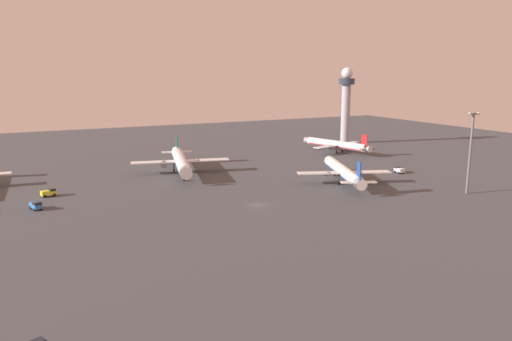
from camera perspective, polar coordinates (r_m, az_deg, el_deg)
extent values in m
plane|color=#424449|center=(133.01, 0.11, -4.10)|extent=(416.00, 416.00, 0.00)
cylinder|color=#A8A8B2|center=(249.73, 10.57, 6.58)|extent=(4.40, 4.40, 29.82)
cylinder|color=#2D3847|center=(248.88, 10.71, 10.34)|extent=(8.00, 8.00, 3.00)
sphere|color=silver|center=(248.84, 10.74, 11.27)|extent=(5.60, 5.60, 5.60)
cylinder|color=silver|center=(160.69, 10.32, -0.09)|extent=(15.85, 33.51, 3.64)
cone|color=silver|center=(178.15, 8.75, 1.10)|extent=(4.06, 3.39, 3.46)
cone|color=silver|center=(143.29, 12.29, -1.60)|extent=(4.03, 3.69, 3.28)
cube|color=silver|center=(159.83, 10.41, -0.23)|extent=(30.00, 14.64, 0.34)
cube|color=silver|center=(144.94, 12.08, -1.36)|extent=(10.67, 5.95, 0.34)
cube|color=#19479E|center=(144.59, 12.09, -0.21)|extent=(1.37, 2.97, 6.23)
cylinder|color=slate|center=(158.63, 8.56, -0.51)|extent=(3.21, 3.98, 2.11)
cylinder|color=slate|center=(161.45, 12.20, -0.43)|extent=(3.21, 3.98, 2.11)
cube|color=#19479E|center=(160.89, 10.31, -0.44)|extent=(14.51, 30.80, 0.35)
cylinder|color=#333338|center=(171.47, 9.32, 0.10)|extent=(0.27, 0.27, 3.40)
cylinder|color=black|center=(171.82, 9.30, -0.46)|extent=(0.74, 1.12, 1.05)
cylinder|color=#333338|center=(158.23, 9.79, -0.89)|extent=(0.27, 0.27, 3.40)
cylinder|color=black|center=(158.60, 9.77, -1.49)|extent=(0.74, 1.12, 1.05)
cylinder|color=#333338|center=(159.37, 11.26, -0.85)|extent=(0.27, 0.27, 3.40)
cylinder|color=black|center=(159.74, 11.23, -1.45)|extent=(0.74, 1.12, 1.05)
cylinder|color=white|center=(175.15, -8.90, 1.11)|extent=(13.15, 39.51, 4.18)
cone|color=white|center=(154.48, -8.29, -0.28)|extent=(4.47, 3.48, 3.97)
cone|color=white|center=(196.14, -9.38, 2.22)|extent=(4.37, 3.86, 3.76)
cube|color=white|center=(176.27, -8.92, 1.11)|extent=(35.28, 12.36, 0.39)
cube|color=white|center=(194.04, -9.34, 2.19)|extent=(12.39, 5.35, 0.39)
cube|color=#146B4C|center=(193.20, -9.36, 3.15)|extent=(1.13, 3.50, 7.15)
cylinder|color=slate|center=(176.94, -6.96, 0.95)|extent=(3.26, 4.41, 2.42)
cylinder|color=slate|center=(176.10, -10.88, 0.77)|extent=(3.26, 4.41, 2.42)
cube|color=#146B4C|center=(175.37, -8.88, 0.74)|extent=(12.02, 36.33, 0.40)
cylinder|color=#333338|center=(163.13, -8.53, -0.35)|extent=(0.31, 0.31, 3.91)
cylinder|color=black|center=(163.54, -8.51, -1.02)|extent=(0.71, 1.28, 1.21)
cylinder|color=#333338|center=(178.39, -8.17, 0.69)|extent=(0.31, 0.31, 3.91)
cylinder|color=black|center=(178.77, -8.15, 0.07)|extent=(0.71, 1.28, 1.21)
cylinder|color=#333338|center=(178.06, -9.72, 0.62)|extent=(0.31, 0.31, 3.91)
cylinder|color=black|center=(178.44, -9.70, 0.00)|extent=(0.71, 1.28, 1.21)
cylinder|color=white|center=(222.08, 9.43, 3.10)|extent=(11.90, 32.20, 3.43)
cone|color=white|center=(233.19, 6.12, 3.59)|extent=(3.71, 2.95, 3.25)
cone|color=white|center=(211.70, 13.11, 2.53)|extent=(3.64, 3.25, 3.08)
cube|color=white|center=(221.55, 9.61, 3.02)|extent=(28.77, 11.11, 0.32)
cube|color=white|center=(212.65, 12.74, 2.64)|extent=(10.13, 4.71, 0.32)
cube|color=red|center=(212.40, 12.71, 3.38)|extent=(1.02, 2.85, 5.86)
cylinder|color=slate|center=(217.83, 8.79, 2.74)|extent=(2.77, 3.65, 1.98)
cylinder|color=slate|center=(225.50, 10.40, 2.98)|extent=(2.77, 3.65, 1.98)
cube|color=red|center=(222.22, 9.42, 2.86)|extent=(10.88, 29.61, 0.32)
cylinder|color=#333338|center=(228.89, 7.40, 3.00)|extent=(0.25, 0.25, 3.20)
cylinder|color=black|center=(229.13, 7.39, 2.61)|extent=(0.61, 1.05, 0.99)
cylinder|color=#333338|center=(219.40, 9.55, 2.57)|extent=(0.25, 0.25, 3.20)
cylinder|color=black|center=(219.65, 9.53, 2.15)|extent=(0.61, 1.05, 0.99)
cylinder|color=#333338|center=(222.47, 10.19, 2.67)|extent=(0.25, 0.25, 3.20)
cylinder|color=black|center=(222.72, 10.18, 2.26)|extent=(0.61, 1.05, 0.99)
cube|color=white|center=(182.69, 16.45, 0.08)|extent=(2.32, 2.40, 1.10)
cube|color=#1E232D|center=(182.52, 16.46, 0.36)|extent=(2.12, 2.13, 0.70)
cube|color=white|center=(181.12, 16.78, 0.02)|extent=(2.29, 2.69, 1.40)
cylinder|color=black|center=(182.58, 16.17, -0.08)|extent=(0.45, 0.94, 0.90)
cylinder|color=black|center=(183.50, 16.61, -0.05)|extent=(0.45, 0.94, 0.90)
cylinder|color=black|center=(180.38, 16.62, -0.25)|extent=(0.45, 0.94, 0.90)
cylinder|color=black|center=(181.31, 17.07, -0.22)|extent=(0.45, 0.94, 0.90)
cube|color=yellow|center=(154.59, -23.03, -2.43)|extent=(2.55, 2.48, 1.10)
cube|color=#1E232D|center=(154.39, -23.06, -2.10)|extent=(2.27, 2.26, 0.70)
cube|color=yellow|center=(154.00, -23.70, -2.47)|extent=(2.82, 2.48, 1.40)
cylinder|color=black|center=(155.59, -23.01, -2.55)|extent=(0.95, 0.53, 0.90)
cylinder|color=black|center=(154.02, -22.81, -2.67)|extent=(0.95, 0.53, 0.90)
cylinder|color=black|center=(154.81, -23.95, -2.69)|extent=(0.95, 0.53, 0.90)
cylinder|color=black|center=(153.23, -23.75, -2.82)|extent=(0.95, 0.53, 0.90)
cube|color=#3372BF|center=(140.36, -24.50, -3.91)|extent=(2.59, 2.65, 1.10)
cube|color=#1E232D|center=(140.14, -24.53, -3.56)|extent=(2.36, 2.36, 0.70)
cube|color=#3372BF|center=(142.03, -24.79, -3.70)|extent=(2.62, 2.91, 1.40)
cylinder|color=black|center=(140.53, -24.11, -4.09)|extent=(0.59, 0.95, 0.90)
cylinder|color=black|center=(139.94, -24.75, -4.21)|extent=(0.59, 0.95, 0.90)
cylinder|color=black|center=(142.95, -24.52, -3.87)|extent=(0.59, 0.95, 0.90)
cylinder|color=black|center=(142.38, -25.16, -3.99)|extent=(0.59, 0.95, 0.90)
cylinder|color=slate|center=(156.32, 24.04, 1.87)|extent=(0.70, 0.70, 24.62)
cube|color=slate|center=(154.97, 24.40, 6.14)|extent=(4.80, 0.40, 0.40)
sphere|color=#F9EAB2|center=(153.59, 23.97, 6.14)|extent=(0.90, 0.90, 0.90)
sphere|color=#F9EAB2|center=(156.36, 24.82, 6.15)|extent=(0.90, 0.90, 0.90)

